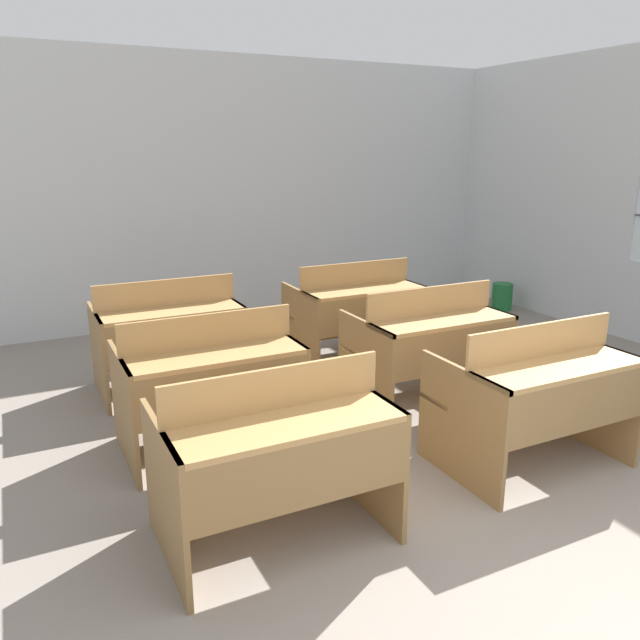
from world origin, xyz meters
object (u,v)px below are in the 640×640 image
bench_front_left (276,453)px  bench_third_right (355,310)px  bench_second_right (429,343)px  bench_third_left (169,334)px  bench_front_right (536,393)px  bench_second_left (210,381)px  wastepaper_bin (502,297)px

bench_front_left → bench_third_right: (1.71, 2.23, 0.00)m
bench_front_left → bench_second_right: same height
bench_second_right → bench_third_left: size_ratio=1.00×
bench_third_left → bench_front_right: bearing=-53.0°
bench_second_left → bench_front_right: bearing=-32.5°
bench_second_right → bench_front_right: bearing=-90.5°
bench_front_left → bench_second_right: (1.71, 1.10, 0.00)m
bench_second_left → bench_third_left: bearing=89.6°
wastepaper_bin → bench_third_left: bearing=-169.5°
bench_second_left → bench_third_right: bearing=33.8°
bench_second_right → bench_third_left: bearing=146.2°
bench_third_left → bench_third_right: same height
bench_front_right → bench_second_left: (-1.69, 1.08, 0.00)m
bench_second_left → wastepaper_bin: 4.62m
bench_front_left → bench_third_left: bearing=89.7°
bench_front_right → bench_third_right: 2.23m
bench_third_left → bench_front_left: bearing=-90.3°
bench_front_left → bench_second_right: 2.03m
bench_front_right → bench_second_left: size_ratio=1.00×
bench_second_left → bench_third_left: 1.15m
bench_front_left → wastepaper_bin: (4.20, 3.01, -0.31)m
bench_front_right → bench_third_right: (0.01, 2.23, 0.00)m
bench_second_left → bench_front_left: bearing=-90.2°
bench_second_right → bench_third_right: same height
bench_front_right → bench_second_right: size_ratio=1.00×
bench_second_left → bench_third_right: (1.71, 1.14, 0.00)m
bench_third_left → wastepaper_bin: 4.27m
bench_front_right → wastepaper_bin: bench_front_right is taller
bench_third_left → bench_third_right: (1.70, -0.01, 0.00)m
bench_front_left → bench_third_right: bearing=52.5°
bench_third_right → wastepaper_bin: bench_third_right is taller
bench_front_right → bench_third_right: bearing=89.7°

